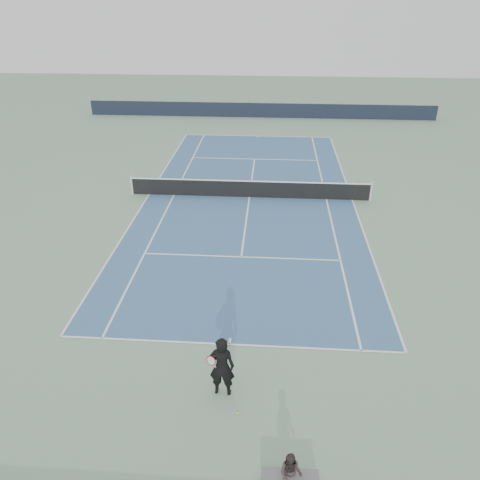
# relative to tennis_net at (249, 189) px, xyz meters

# --- Properties ---
(ground) EXTENTS (80.00, 80.00, 0.00)m
(ground) POSITION_rel_tennis_net_xyz_m (0.00, 0.00, -0.50)
(ground) COLOR gray
(court_surface) EXTENTS (10.97, 23.77, 0.01)m
(court_surface) POSITION_rel_tennis_net_xyz_m (0.00, 0.00, -0.50)
(court_surface) COLOR #3A6089
(court_surface) RESTS_ON ground
(tennis_net) EXTENTS (12.90, 0.10, 1.07)m
(tennis_net) POSITION_rel_tennis_net_xyz_m (0.00, 0.00, 0.00)
(tennis_net) COLOR silver
(tennis_net) RESTS_ON ground
(windscreen_far) EXTENTS (30.00, 0.25, 1.20)m
(windscreen_far) POSITION_rel_tennis_net_xyz_m (0.00, 17.88, 0.10)
(windscreen_far) COLOR black
(windscreen_far) RESTS_ON ground
(tennis_player) EXTENTS (0.82, 0.53, 1.90)m
(tennis_player) POSITION_rel_tennis_net_xyz_m (-0.02, -13.86, 0.45)
(tennis_player) COLOR black
(tennis_player) RESTS_ON ground
(tennis_ball) EXTENTS (0.07, 0.07, 0.07)m
(tennis_ball) POSITION_rel_tennis_net_xyz_m (0.46, -14.60, -0.47)
(tennis_ball) COLOR #CBE92F
(tennis_ball) RESTS_ON ground
(spectator_bench) EXTENTS (1.34, 0.72, 1.09)m
(spectator_bench) POSITION_rel_tennis_net_xyz_m (1.79, -16.57, -0.14)
(spectator_bench) COLOR #5A5B5F
(spectator_bench) RESTS_ON ground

